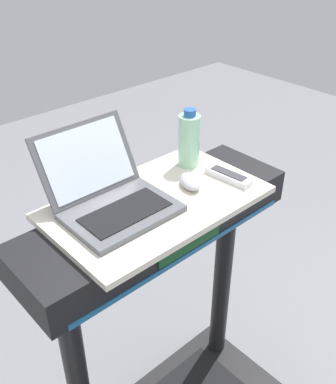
# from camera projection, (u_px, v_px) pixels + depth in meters

# --- Properties ---
(desk_board) EXTENTS (0.64, 0.39, 0.02)m
(desk_board) POSITION_uv_depth(u_px,v_px,m) (157.00, 202.00, 1.33)
(desk_board) COLOR beige
(desk_board) RESTS_ON treadmill_base
(laptop) EXTENTS (0.30, 0.32, 0.21)m
(laptop) POSITION_uv_depth(u_px,v_px,m) (110.00, 195.00, 1.27)
(laptop) COLOR #515459
(laptop) RESTS_ON desk_board
(computer_mouse) EXTENTS (0.10, 0.12, 0.03)m
(computer_mouse) POSITION_uv_depth(u_px,v_px,m) (190.00, 181.00, 1.38)
(computer_mouse) COLOR #B2B2B7
(computer_mouse) RESTS_ON desk_board
(water_bottle) EXTENTS (0.07, 0.07, 0.20)m
(water_bottle) POSITION_uv_depth(u_px,v_px,m) (189.00, 140.00, 1.46)
(water_bottle) COLOR #9EDBB2
(water_bottle) RESTS_ON desk_board
(tv_remote) EXTENTS (0.06, 0.16, 0.02)m
(tv_remote) POSITION_uv_depth(u_px,v_px,m) (228.00, 176.00, 1.42)
(tv_remote) COLOR silver
(tv_remote) RESTS_ON desk_board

